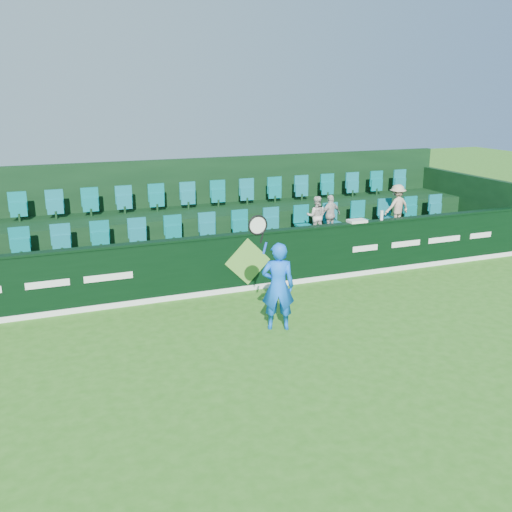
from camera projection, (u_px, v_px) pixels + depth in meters
name	position (u px, v px, depth m)	size (l,w,h in m)	color
ground	(329.00, 362.00, 9.67)	(60.00, 60.00, 0.00)	#2B6919
sponsor_hoarding	(246.00, 261.00, 13.06)	(16.00, 0.25, 1.35)	black
stand_tier_front	(230.00, 260.00, 14.12)	(16.00, 2.00, 0.80)	black
stand_tier_back	(208.00, 233.00, 15.74)	(16.00, 1.80, 1.30)	black
stand_rear	(203.00, 210.00, 15.98)	(16.00, 4.10, 2.60)	black
seat_row_front	(225.00, 229.00, 14.28)	(13.50, 0.50, 0.60)	#076A6C
seat_row_back	(204.00, 197.00, 15.75)	(13.50, 0.50, 0.60)	#076A6C
tennis_player	(278.00, 286.00, 10.82)	(1.05, 0.60, 2.34)	blue
spectator_left	(316.00, 216.00, 14.71)	(0.51, 0.39, 1.04)	beige
spectator_middle	(331.00, 215.00, 14.86)	(0.62, 0.26, 1.05)	beige
spectator_right	(397.00, 206.00, 15.56)	(0.77, 0.44, 1.20)	tan
towel	(357.00, 221.00, 13.88)	(0.44, 0.29, 0.07)	silver
drinks_bottle	(382.00, 215.00, 14.10)	(0.08, 0.08, 0.24)	white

